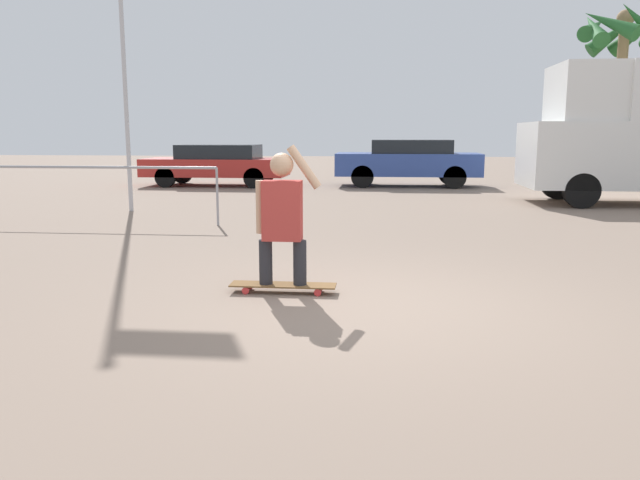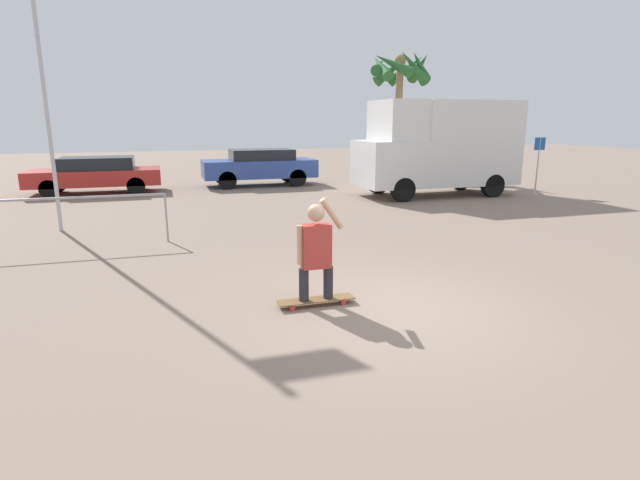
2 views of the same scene
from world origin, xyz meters
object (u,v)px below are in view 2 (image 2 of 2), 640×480
object	(u,v)px
person_skateboarder	(316,247)
camper_van	(439,145)
street_sign	(538,157)
parked_car_red	(96,174)
palm_tree_near_van	(400,73)
skateboard	(316,300)
flagpole	(40,28)
parked_car_blue	(260,166)

from	to	relation	value
person_skateboarder	camper_van	distance (m)	11.76
camper_van	street_sign	distance (m)	3.63
parked_car_red	camper_van	bearing A→B (deg)	-19.61
person_skateboarder	palm_tree_near_van	bearing A→B (deg)	60.14
skateboard	person_skateboarder	size ratio (longest dim) A/B	0.77
camper_van	flagpole	distance (m)	12.25
parked_car_red	flagpole	distance (m)	7.73
skateboard	palm_tree_near_van	bearing A→B (deg)	60.15
skateboard	parked_car_blue	xyz separation A→B (m)	(1.80, 13.72, 0.72)
skateboard	person_skateboarder	world-z (taller)	person_skateboarder
parked_car_red	person_skateboarder	bearing A→B (deg)	-72.13
skateboard	palm_tree_near_van	distance (m)	17.46
parked_car_blue	palm_tree_near_van	size ratio (longest dim) A/B	0.80
street_sign	person_skateboarder	bearing A→B (deg)	-142.52
parked_car_red	flagpole	world-z (taller)	flagpole
skateboard	parked_car_red	bearing A→B (deg)	107.88
person_skateboarder	street_sign	size ratio (longest dim) A/B	0.73
camper_van	parked_car_red	world-z (taller)	camper_van
camper_van	palm_tree_near_van	distance (m)	6.26
camper_van	parked_car_blue	distance (m)	7.22
camper_van	palm_tree_near_van	xyz separation A→B (m)	(1.07, 5.46, 2.88)
parked_car_red	palm_tree_near_van	size ratio (longest dim) A/B	0.81
parked_car_blue	street_sign	distance (m)	10.53
camper_van	parked_car_blue	size ratio (longest dim) A/B	1.23
flagpole	parked_car_red	bearing A→B (deg)	89.69
skateboard	flagpole	distance (m)	9.08
person_skateboarder	flagpole	world-z (taller)	flagpole
parked_car_red	parked_car_blue	bearing A→B (deg)	3.89
parked_car_blue	flagpole	world-z (taller)	flagpole
palm_tree_near_van	flagpole	distance (m)	15.03
skateboard	camper_van	size ratio (longest dim) A/B	0.20
palm_tree_near_van	parked_car_blue	bearing A→B (deg)	-172.20
parked_car_blue	palm_tree_near_van	bearing A→B (deg)	7.80
skateboard	person_skateboarder	distance (m)	0.79
parked_car_blue	parked_car_red	distance (m)	6.11
person_skateboarder	street_sign	world-z (taller)	street_sign
palm_tree_near_van	flagpole	xyz separation A→B (m)	(-12.72, -8.01, -0.07)
street_sign	flagpole	bearing A→B (deg)	-173.63
person_skateboarder	flagpole	size ratio (longest dim) A/B	0.18
parked_car_blue	person_skateboarder	bearing A→B (deg)	-97.49
parked_car_red	palm_tree_near_van	distance (m)	13.34
person_skateboarder	parked_car_red	size ratio (longest dim) A/B	0.32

